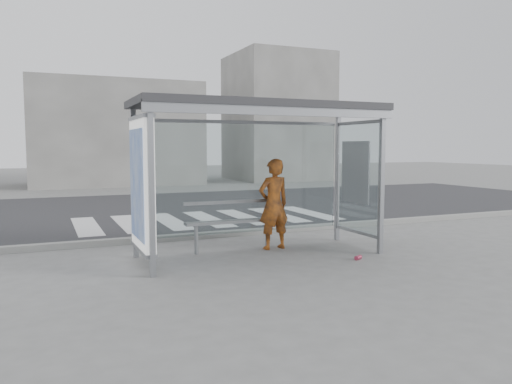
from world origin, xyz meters
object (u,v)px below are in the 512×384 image
person (274,204)px  bench (232,221)px  bus_shelter (238,140)px  soda_can (358,258)px

person → bench: size_ratio=0.95×
bus_shelter → soda_can: bearing=-30.3°
bus_shelter → bench: (0.07, 0.50, -1.44)m
person → soda_can: bearing=119.0°
bench → bus_shelter: bearing=-98.1°
person → soda_can: (0.91, -1.37, -0.79)m
bench → soda_can: bearing=-42.2°
person → bus_shelter: bearing=18.6°
bus_shelter → person: bearing=23.2°
bus_shelter → soda_can: (1.74, -1.02, -1.95)m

